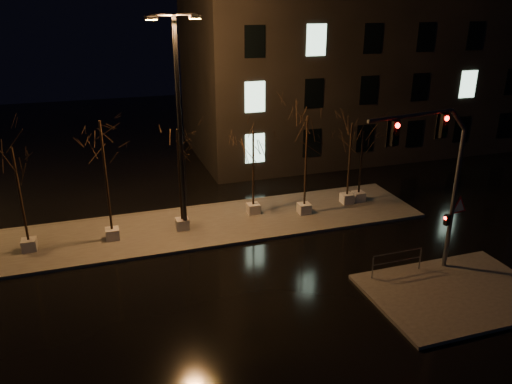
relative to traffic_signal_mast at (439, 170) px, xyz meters
name	(u,v)px	position (x,y,z in m)	size (l,w,h in m)	color
ground	(253,282)	(-7.25, 1.76, -4.81)	(90.00, 90.00, 0.00)	black
median	(218,223)	(-7.25, 7.76, -4.73)	(22.00, 5.00, 0.15)	#494741
sidewalk_corner	(456,293)	(0.25, -1.74, -4.73)	(7.00, 5.00, 0.15)	#494741
building	(354,50)	(6.75, 19.76, 2.69)	(25.00, 12.00, 15.00)	black
tree_0	(16,171)	(-16.42, 7.46, -0.75)	(1.80, 1.80, 5.15)	beige
tree_1	(103,149)	(-12.65, 7.45, -0.04)	(1.80, 1.80, 6.08)	beige
tree_2	(178,152)	(-9.18, 7.55, -0.58)	(1.80, 1.80, 5.37)	beige
tree_3	(253,150)	(-5.12, 8.31, -1.05)	(1.80, 1.80, 4.76)	beige
tree_4	(307,139)	(-2.45, 7.47, -0.43)	(1.80, 1.80, 5.57)	beige
tree_5	(351,141)	(0.48, 8.07, -0.99)	(1.80, 1.80, 4.83)	beige
tree_6	(362,147)	(1.26, 8.14, -1.40)	(1.80, 1.80, 4.29)	beige
traffic_signal_mast	(439,170)	(0.00, 0.00, 0.00)	(5.75, 0.99, 7.09)	#57595E
streetlight_main	(179,113)	(-9.06, 7.36, 1.37)	(2.58, 0.95, 10.44)	black
guard_rail_a	(397,259)	(-1.27, 0.26, -3.98)	(2.40, 0.08, 1.04)	#57595E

